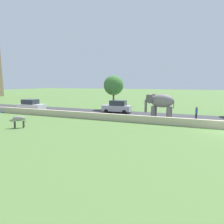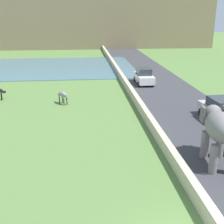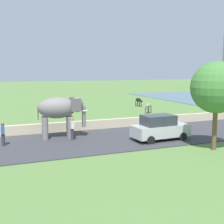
{
  "view_description": "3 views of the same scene",
  "coord_description": "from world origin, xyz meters",
  "views": [
    {
      "loc": [
        -18.73,
        3.47,
        4.26
      ],
      "look_at": [
        -0.35,
        10.63,
        1.24
      ],
      "focal_mm": 30.75,
      "sensor_mm": 36.0,
      "label": 1
    },
    {
      "loc": [
        -3.57,
        -7.52,
        7.86
      ],
      "look_at": [
        -1.6,
        11.63,
        1.33
      ],
      "focal_mm": 47.67,
      "sensor_mm": 36.0,
      "label": 2
    },
    {
      "loc": [
        24.07,
        1.94,
        4.86
      ],
      "look_at": [
        0.18,
        11.53,
        1.22
      ],
      "focal_mm": 47.43,
      "sensor_mm": 36.0,
      "label": 3
    }
  ],
  "objects": [
    {
      "name": "elephant",
      "position": [
        3.46,
        6.27,
        2.04
      ],
      "size": [
        1.78,
        3.56,
        2.99
      ],
      "color": "slate",
      "rests_on": "ground"
    },
    {
      "name": "tree_near",
      "position": [
        9.94,
        14.38,
        3.83
      ],
      "size": [
        3.13,
        3.13,
        5.41
      ],
      "color": "brown",
      "rests_on": "ground"
    },
    {
      "name": "barrier_wall",
      "position": [
        1.2,
        18.0,
        0.39
      ],
      "size": [
        0.4,
        110.0,
        0.78
      ],
      "primitive_type": "cube",
      "color": "beige",
      "rests_on": "ground"
    },
    {
      "name": "cow_grey",
      "position": [
        -5.33,
        18.24,
        0.84
      ],
      "size": [
        1.05,
        1.34,
        1.15
      ],
      "color": "gray",
      "rests_on": "ground"
    },
    {
      "name": "cow_black",
      "position": [
        -11.44,
        20.08,
        0.84
      ],
      "size": [
        1.42,
        0.64,
        1.15
      ],
      "color": "black",
      "rests_on": "ground"
    },
    {
      "name": "person_beside_elephant",
      "position": [
        4.37,
        6.88,
        0.87
      ],
      "size": [
        0.36,
        0.22,
        1.63
      ],
      "color": "#33333D",
      "rests_on": "ground"
    },
    {
      "name": "car_silver",
      "position": [
        6.58,
        12.55,
        0.9
      ],
      "size": [
        1.94,
        4.07,
        1.8
      ],
      "color": "#B7B7BC",
      "rests_on": "ground"
    },
    {
      "name": "lake",
      "position": [
        -14.0,
        36.83,
        0.04
      ],
      "size": [
        36.0,
        18.0,
        0.08
      ],
      "primitive_type": "cube",
      "color": "slate",
      "rests_on": "ground"
    },
    {
      "name": "person_trailing",
      "position": [
        4.33,
        2.36,
        0.87
      ],
      "size": [
        0.36,
        0.22,
        1.63
      ],
      "color": "#33333D",
      "rests_on": "ground"
    }
  ]
}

